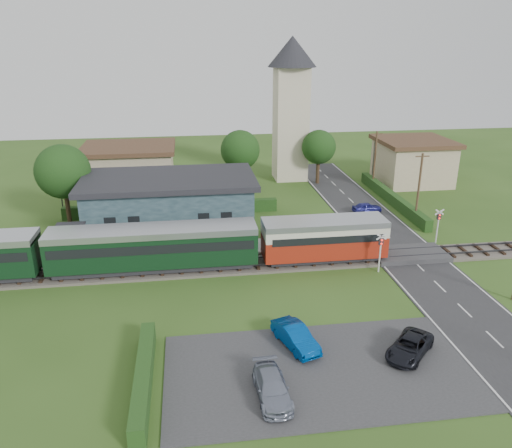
{
  "coord_description": "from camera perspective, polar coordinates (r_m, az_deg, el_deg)",
  "views": [
    {
      "loc": [
        -8.12,
        -34.35,
        17.45
      ],
      "look_at": [
        -2.78,
        4.0,
        2.88
      ],
      "focal_mm": 35.0,
      "sensor_mm": 36.0,
      "label": 1
    }
  ],
  "objects": [
    {
      "name": "ground",
      "position": [
        39.38,
        4.84,
        -5.76
      ],
      "size": [
        120.0,
        120.0,
        0.0
      ],
      "primitive_type": "plane",
      "color": "#2D4C19"
    },
    {
      "name": "railway_track",
      "position": [
        41.09,
        4.24,
        -4.4
      ],
      "size": [
        76.0,
        3.2,
        0.49
      ],
      "color": "#4C443D",
      "rests_on": "ground"
    },
    {
      "name": "road",
      "position": [
        42.57,
        18.13,
        -4.64
      ],
      "size": [
        6.0,
        70.0,
        0.05
      ],
      "primitive_type": "cube",
      "color": "#28282B",
      "rests_on": "ground"
    },
    {
      "name": "car_park",
      "position": [
        29.1,
        7.15,
        -16.32
      ],
      "size": [
        17.0,
        9.0,
        0.08
      ],
      "primitive_type": "cube",
      "color": "#333335",
      "rests_on": "ground"
    },
    {
      "name": "crossing_deck",
      "position": [
        44.12,
        17.07,
        -3.33
      ],
      "size": [
        6.2,
        3.4,
        0.45
      ],
      "primitive_type": "cube",
      "color": "#333335",
      "rests_on": "ground"
    },
    {
      "name": "platform",
      "position": [
        43.18,
        -9.77,
        -3.21
      ],
      "size": [
        30.0,
        3.0,
        0.45
      ],
      "primitive_type": "cube",
      "color": "gray",
      "rests_on": "ground"
    },
    {
      "name": "equipment_hut",
      "position": [
        43.69,
        -20.43,
        -1.81
      ],
      "size": [
        2.3,
        2.3,
        2.55
      ],
      "color": "beige",
      "rests_on": "platform"
    },
    {
      "name": "station_building",
      "position": [
        47.73,
        -9.8,
        2.3
      ],
      "size": [
        16.0,
        9.0,
        5.3
      ],
      "color": "#22373F",
      "rests_on": "ground"
    },
    {
      "name": "train",
      "position": [
        39.91,
        -16.16,
        -2.75
      ],
      "size": [
        43.2,
        2.9,
        3.4
      ],
      "color": "#232328",
      "rests_on": "ground"
    },
    {
      "name": "church_tower",
      "position": [
        64.13,
        4.05,
        14.1
      ],
      "size": [
        6.0,
        6.0,
        17.6
      ],
      "color": "beige",
      "rests_on": "ground"
    },
    {
      "name": "house_west",
      "position": [
        61.52,
        -14.2,
        6.21
      ],
      "size": [
        10.8,
        8.8,
        5.5
      ],
      "color": "tan",
      "rests_on": "ground"
    },
    {
      "name": "house_east",
      "position": [
        66.42,
        17.47,
        6.93
      ],
      "size": [
        8.8,
        8.8,
        5.5
      ],
      "color": "tan",
      "rests_on": "ground"
    },
    {
      "name": "hedge_carpark",
      "position": [
        28.14,
        -12.72,
        -16.76
      ],
      "size": [
        0.8,
        9.0,
        1.2
      ],
      "primitive_type": "cube",
      "color": "#193814",
      "rests_on": "ground"
    },
    {
      "name": "hedge_roadside",
      "position": [
        57.6,
        15.28,
        2.87
      ],
      "size": [
        0.8,
        18.0,
        1.2
      ],
      "primitive_type": "cube",
      "color": "#193814",
      "rests_on": "ground"
    },
    {
      "name": "hedge_station",
      "position": [
        52.64,
        -9.56,
        1.71
      ],
      "size": [
        22.0,
        0.8,
        1.3
      ],
      "primitive_type": "cube",
      "color": "#193814",
      "rests_on": "ground"
    },
    {
      "name": "tree_a",
      "position": [
        51.23,
        -21.2,
        5.59
      ],
      "size": [
        5.2,
        5.2,
        8.0
      ],
      "color": "#332316",
      "rests_on": "ground"
    },
    {
      "name": "tree_b",
      "position": [
        59.01,
        -1.82,
        8.45
      ],
      "size": [
        4.6,
        4.6,
        7.34
      ],
      "color": "#332316",
      "rests_on": "ground"
    },
    {
      "name": "tree_c",
      "position": [
        62.82,
        7.19,
        8.71
      ],
      "size": [
        4.2,
        4.2,
        6.78
      ],
      "color": "#332316",
      "rests_on": "ground"
    },
    {
      "name": "utility_pole_c",
      "position": [
        51.54,
        18.11,
        4.03
      ],
      "size": [
        1.4,
        0.22,
        7.0
      ],
      "color": "#473321",
      "rests_on": "ground"
    },
    {
      "name": "utility_pole_d",
      "position": [
        62.17,
        13.43,
        7.21
      ],
      "size": [
        1.4,
        0.22,
        7.0
      ],
      "color": "#473321",
      "rests_on": "ground"
    },
    {
      "name": "crossing_signal_near",
      "position": [
        39.97,
        14.06,
        -2.55
      ],
      "size": [
        0.84,
        0.28,
        3.28
      ],
      "color": "silver",
      "rests_on": "ground"
    },
    {
      "name": "crossing_signal_far",
      "position": [
        46.99,
        20.12,
        0.3
      ],
      "size": [
        0.84,
        0.28,
        3.28
      ],
      "color": "silver",
      "rests_on": "ground"
    },
    {
      "name": "streetlamp_west",
      "position": [
        57.92,
        -21.6,
        4.75
      ],
      "size": [
        0.3,
        0.3,
        5.15
      ],
      "color": "#3F3F47",
      "rests_on": "ground"
    },
    {
      "name": "streetlamp_east",
      "position": [
        67.48,
        13.33,
        7.74
      ],
      "size": [
        0.3,
        0.3,
        5.15
      ],
      "color": "#3F3F47",
      "rests_on": "ground"
    },
    {
      "name": "car_on_road",
      "position": [
        53.88,
        12.57,
        1.86
      ],
      "size": [
        3.16,
        1.46,
        1.05
      ],
      "primitive_type": "imported",
      "rotation": [
        0.0,
        0.0,
        1.64
      ],
      "color": "navy",
      "rests_on": "road"
    },
    {
      "name": "car_park_blue",
      "position": [
        30.53,
        4.54,
        -12.69
      ],
      "size": [
        2.54,
        4.11,
        1.28
      ],
      "primitive_type": "imported",
      "rotation": [
        0.0,
        0.0,
        0.33
      ],
      "color": "navy",
      "rests_on": "car_park"
    },
    {
      "name": "car_park_silver",
      "position": [
        26.82,
        1.84,
        -18.17
      ],
      "size": [
        1.78,
        4.02,
        1.15
      ],
      "primitive_type": "imported",
      "rotation": [
        0.0,
        0.0,
        0.04
      ],
      "color": "gray",
      "rests_on": "car_park"
    },
    {
      "name": "car_park_dark",
      "position": [
        31.06,
        17.15,
        -13.24
      ],
      "size": [
        3.99,
        4.01,
        1.08
      ],
      "primitive_type": "imported",
      "rotation": [
        0.0,
        0.0,
        -0.78
      ],
      "color": "black",
      "rests_on": "car_park"
    },
    {
      "name": "pedestrian_near",
      "position": [
        42.71,
        -2.87,
        -1.77
      ],
      "size": [
        0.62,
        0.48,
        1.5
      ],
      "primitive_type": "imported",
      "rotation": [
        0.0,
        0.0,
        3.37
      ],
      "color": "gray",
      "rests_on": "platform"
    },
    {
      "name": "pedestrian_far",
      "position": [
        43.99,
        -19.19,
        -2.07
      ],
      "size": [
        0.95,
        1.06,
        1.78
      ],
      "primitive_type": "imported",
      "rotation": [
        0.0,
        0.0,
        1.96
      ],
      "color": "gray",
      "rests_on": "platform"
    }
  ]
}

